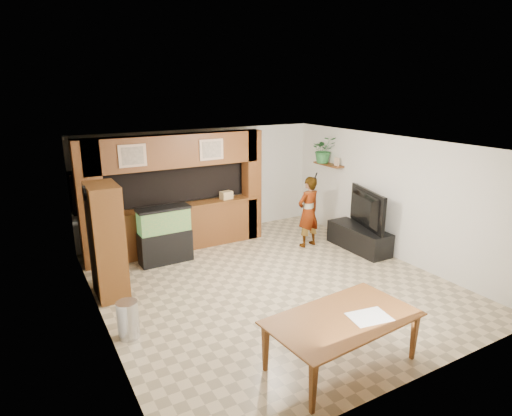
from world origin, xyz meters
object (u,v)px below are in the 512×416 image
pantry_cabinet (107,241)px  aquarium (165,236)px  television (361,209)px  dining_table (344,343)px  person (308,212)px

pantry_cabinet → aquarium: bearing=35.5°
television → dining_table: bearing=151.5°
aquarium → dining_table: size_ratio=0.60×
pantry_cabinet → aquarium: (1.31, 0.93, -0.42)m
television → person: size_ratio=0.91×
pantry_cabinet → person: pantry_cabinet is taller
aquarium → person: 3.24m
pantry_cabinet → television: pantry_cabinet is taller
pantry_cabinet → person: size_ratio=1.23×
dining_table → person: bearing=55.3°
aquarium → dining_table: bearing=-79.5°
dining_table → aquarium: bearing=97.0°
pantry_cabinet → person: 4.48m
pantry_cabinet → television: 5.37m
pantry_cabinet → person: (4.47, 0.24, -0.19)m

